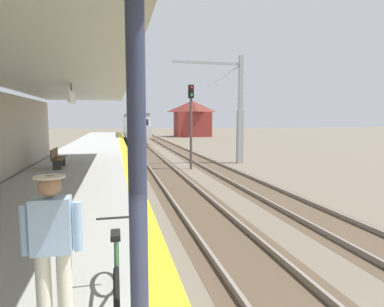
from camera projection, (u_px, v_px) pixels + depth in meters
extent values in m
cube|color=#999993|center=(83.00, 172.00, 16.73)|extent=(5.00, 80.00, 0.90)
cube|color=yellow|center=(128.00, 161.00, 17.19)|extent=(0.50, 80.00, 0.01)
cube|color=#B2B2AD|center=(45.00, 72.00, 8.56)|extent=(4.40, 24.00, 0.16)
cylinder|color=#2D334C|center=(139.00, 233.00, 2.84)|extent=(0.16, 0.16, 4.27)
cube|color=white|center=(71.00, 97.00, 10.64)|extent=(0.08, 1.40, 0.36)
cylinder|color=#333333|center=(71.00, 88.00, 10.61)|extent=(0.03, 0.03, 0.27)
cube|color=#4C3D2D|center=(159.00, 166.00, 21.64)|extent=(2.34, 120.00, 0.01)
cube|color=slate|center=(148.00, 166.00, 21.47)|extent=(0.08, 120.00, 0.15)
cube|color=slate|center=(170.00, 165.00, 21.79)|extent=(0.08, 120.00, 0.15)
cube|color=#4C3D2D|center=(208.00, 165.00, 22.41)|extent=(2.34, 120.00, 0.01)
cube|color=slate|center=(198.00, 164.00, 22.24)|extent=(0.08, 120.00, 0.15)
cube|color=slate|center=(218.00, 163.00, 22.56)|extent=(0.08, 120.00, 0.15)
cube|color=silver|center=(135.00, 126.00, 48.22)|extent=(2.90, 18.00, 2.70)
cube|color=slate|center=(134.00, 116.00, 48.06)|extent=(2.67, 18.00, 0.44)
cube|color=black|center=(139.00, 124.00, 39.44)|extent=(2.32, 0.06, 1.21)
cube|color=silver|center=(139.00, 132.00, 38.78)|extent=(2.78, 1.60, 1.49)
cube|color=black|center=(145.00, 123.00, 48.51)|extent=(0.04, 15.84, 0.86)
cylinder|color=#333333|center=(133.00, 112.00, 51.48)|extent=(0.06, 0.06, 0.90)
cube|color=black|center=(137.00, 140.00, 42.73)|extent=(2.17, 2.20, 0.72)
cube|color=black|center=(133.00, 136.00, 54.07)|extent=(2.17, 2.20, 0.72)
cylinder|color=beige|center=(44.00, 295.00, 3.32)|extent=(0.15, 0.15, 0.88)
cylinder|color=beige|center=(65.00, 293.00, 3.36)|extent=(0.15, 0.15, 0.88)
cube|color=#99B7DB|center=(51.00, 225.00, 3.27)|extent=(0.38, 0.22, 0.56)
cylinder|color=#99B7DB|center=(24.00, 230.00, 3.21)|extent=(0.09, 0.09, 0.50)
cylinder|color=#99B7DB|center=(78.00, 226.00, 3.32)|extent=(0.09, 0.09, 0.50)
sphere|color=#A37556|center=(50.00, 186.00, 3.22)|extent=(0.22, 0.22, 0.22)
cylinder|color=beige|center=(49.00, 177.00, 3.21)|extent=(0.30, 0.30, 0.02)
torus|color=black|center=(117.00, 259.00, 4.37)|extent=(0.06, 0.72, 0.72)
torus|color=black|center=(117.00, 304.00, 3.31)|extent=(0.06, 0.72, 0.72)
cylinder|color=#33723F|center=(116.00, 254.00, 3.81)|extent=(0.04, 0.95, 0.04)
cylinder|color=#33723F|center=(117.00, 275.00, 3.73)|extent=(0.04, 0.79, 0.51)
cylinder|color=#33723F|center=(116.00, 256.00, 3.44)|extent=(0.04, 0.04, 0.45)
cube|color=black|center=(115.00, 235.00, 3.41)|extent=(0.10, 0.24, 0.06)
cylinder|color=#262626|center=(116.00, 218.00, 4.21)|extent=(0.48, 0.03, 0.03)
cylinder|color=#4C4C4C|center=(191.00, 134.00, 20.30)|extent=(0.16, 0.16, 4.40)
cube|color=black|center=(191.00, 91.00, 20.02)|extent=(0.32, 0.24, 0.80)
sphere|color=red|center=(192.00, 88.00, 19.87)|extent=(0.16, 0.16, 0.16)
sphere|color=green|center=(192.00, 95.00, 19.91)|extent=(0.16, 0.16, 0.16)
cube|color=#9EA3A8|center=(240.00, 137.00, 23.16)|extent=(0.40, 0.40, 3.75)
cube|color=#9EA3A8|center=(241.00, 83.00, 22.77)|extent=(0.28, 0.28, 3.75)
cube|color=#9EA3A8|center=(208.00, 63.00, 22.10)|extent=(4.80, 0.16, 0.16)
cylinder|color=#9EA3A8|center=(224.00, 75.00, 22.45)|extent=(2.47, 0.07, 1.60)
cube|color=brown|center=(59.00, 158.00, 14.89)|extent=(0.44, 1.60, 0.06)
cube|color=brown|center=(54.00, 153.00, 14.82)|extent=(0.06, 1.60, 0.40)
cube|color=#333333|center=(57.00, 165.00, 14.33)|extent=(0.36, 0.08, 0.44)
cube|color=#333333|center=(61.00, 161.00, 15.49)|extent=(0.36, 0.08, 0.44)
cube|color=maroon|center=(192.00, 124.00, 58.91)|extent=(6.00, 4.80, 4.40)
pyramid|color=maroon|center=(192.00, 106.00, 58.58)|extent=(6.60, 5.28, 2.00)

